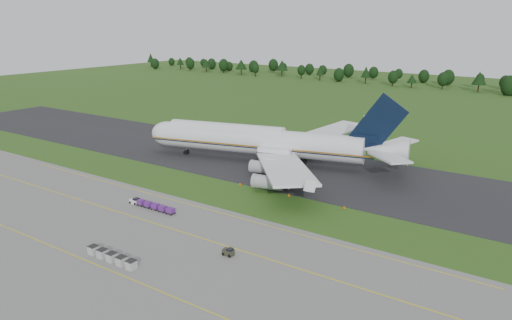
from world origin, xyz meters
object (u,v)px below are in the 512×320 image
Objects in this scene: utility_cart at (228,252)px; edge_markers at (289,196)px; baggage_train at (151,205)px; uld_row at (112,257)px; aircraft at (264,141)px.

edge_markers is at bearing 102.26° from utility_cart.
uld_row reaches higher than baggage_train.
baggage_train is at bearing 163.40° from utility_cart.
uld_row is (13.14, -65.53, -5.34)m from aircraft.
utility_cart is (27.46, -8.19, -0.19)m from baggage_train.
baggage_train is at bearing 121.02° from uld_row.
aircraft reaches higher than uld_row.
uld_row is (12.70, -21.12, 0.06)m from baggage_train.
baggage_train is 0.46× the size of edge_markers.
baggage_train is 1.16× the size of uld_row.
aircraft reaches higher than edge_markers.
edge_markers is (20.59, 23.43, -0.50)m from baggage_train.
edge_markers is at bearing 79.95° from uld_row.
aircraft reaches higher than utility_cart.
aircraft is 6.90× the size of uld_row.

